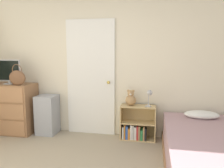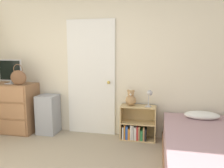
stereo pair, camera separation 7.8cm
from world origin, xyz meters
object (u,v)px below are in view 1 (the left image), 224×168
(tv, at_px, (9,71))
(desk_lamp, at_px, (149,95))
(bookshelf, at_px, (136,127))
(bed, at_px, (211,152))
(handbag, at_px, (17,78))
(storage_bin, at_px, (47,115))
(teddy_bear, at_px, (131,99))
(dresser, at_px, (13,108))

(tv, relative_size, desk_lamp, 1.61)
(bookshelf, relative_size, bed, 0.31)
(handbag, height_order, desk_lamp, handbag)
(handbag, bearing_deg, storage_bin, 25.51)
(bookshelf, relative_size, desk_lamp, 2.10)
(handbag, height_order, bookshelf, handbag)
(handbag, bearing_deg, tv, 153.04)
(bookshelf, bearing_deg, tv, -177.02)
(tv, bearing_deg, storage_bin, 6.35)
(teddy_bear, xyz_separation_m, bed, (1.10, -0.82, -0.46))
(teddy_bear, bearing_deg, desk_lamp, -6.80)
(desk_lamp, bearing_deg, storage_bin, -179.79)
(dresser, bearing_deg, bed, -12.38)
(bookshelf, bearing_deg, teddy_bear, -179.80)
(tv, relative_size, bookshelf, 0.77)
(desk_lamp, distance_m, bed, 1.24)
(dresser, height_order, storage_bin, dresser)
(dresser, relative_size, desk_lamp, 3.23)
(dresser, distance_m, bookshelf, 2.28)
(tv, relative_size, handbag, 1.24)
(dresser, bearing_deg, tv, -128.91)
(dresser, distance_m, bed, 3.35)
(tv, relative_size, bed, 0.23)
(teddy_bear, bearing_deg, dresser, -177.30)
(bed, bearing_deg, bookshelf, 140.73)
(tv, xyz_separation_m, teddy_bear, (2.17, 0.12, -0.43))
(desk_lamp, bearing_deg, bookshelf, 169.82)
(handbag, xyz_separation_m, storage_bin, (0.42, 0.20, -0.69))
(storage_bin, distance_m, desk_lamp, 1.86)
(tv, bearing_deg, desk_lamp, 1.87)
(tv, height_order, handbag, tv)
(storage_bin, height_order, desk_lamp, desk_lamp)
(tv, bearing_deg, dresser, 51.09)
(tv, height_order, storage_bin, tv)
(teddy_bear, xyz_separation_m, desk_lamp, (0.31, -0.04, 0.08))
(storage_bin, distance_m, teddy_bear, 1.54)
(tv, distance_m, teddy_bear, 2.22)
(tv, distance_m, bookshelf, 2.46)
(teddy_bear, bearing_deg, storage_bin, -178.34)
(teddy_bear, relative_size, desk_lamp, 0.96)
(storage_bin, relative_size, bed, 0.37)
(bed, bearing_deg, desk_lamp, 135.47)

